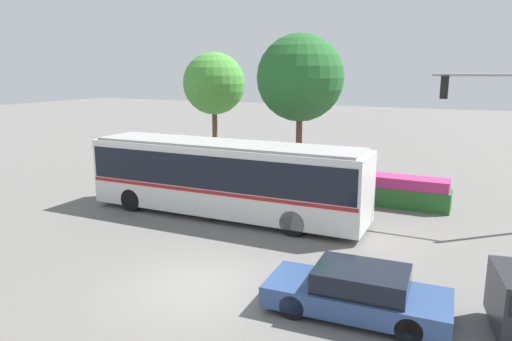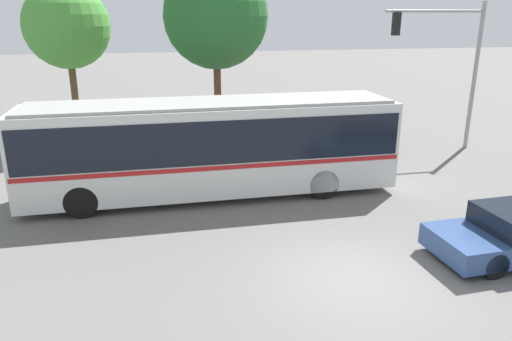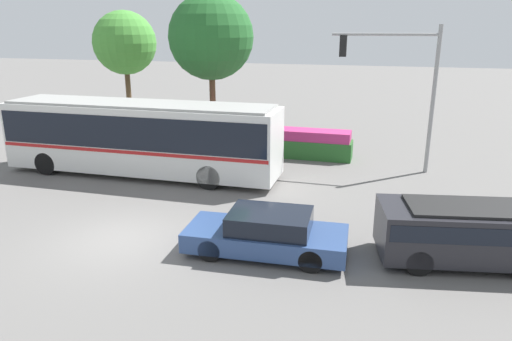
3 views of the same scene
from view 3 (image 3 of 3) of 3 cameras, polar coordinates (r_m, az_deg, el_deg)
The scene contains 8 objects.
ground_plane at distance 15.16m, azimuth -16.07°, elevation -7.98°, with size 140.00×140.00×0.00m, color slate.
city_bus at distance 20.87m, azimuth -13.83°, elevation 4.31°, with size 12.13×2.64×3.18m.
sedan_foreground at distance 13.50m, azimuth 1.35°, elevation -7.66°, with size 4.66×2.08×1.26m.
suv_left_lane at distance 14.09m, azimuth 24.12°, elevation -6.53°, with size 4.89×2.76×1.65m.
traffic_light_pole at distance 21.52m, azimuth 17.83°, elevation 10.62°, with size 4.53×0.24×6.34m.
flowering_hedge at distance 24.02m, azimuth -0.42°, elevation 3.69°, with size 10.03×1.26×1.38m.
street_tree_left at distance 30.38m, azimuth -15.65°, elevation 14.66°, with size 3.79×3.79×7.20m.
street_tree_centre at distance 25.57m, azimuth -5.48°, elevation 15.80°, with size 4.46×4.46×7.95m.
Camera 3 is at (7.54, -11.57, 6.25)m, focal length 32.95 mm.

